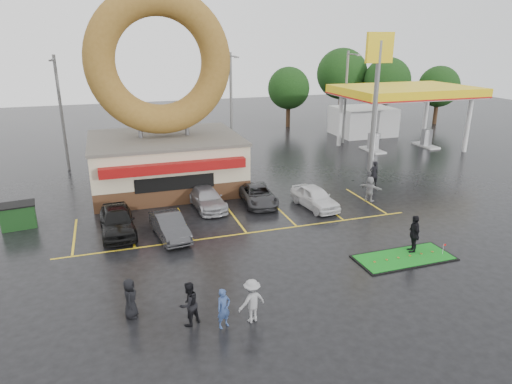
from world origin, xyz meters
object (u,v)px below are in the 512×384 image
object	(u,v)px
person_blue	(224,308)
streetlight_left	(61,111)
person_cameraman	(414,234)
putting_green	(404,258)
car_white	(315,197)
car_black	(117,221)
donut_shop	(164,126)
shell_sign	(377,77)
car_silver	(207,198)
dumpster	(18,216)
car_grey	(258,195)
gas_station	(386,106)
streetlight_right	(346,95)
car_dgrey	(170,226)
streetlight_mid	(231,102)

from	to	relation	value
person_blue	streetlight_left	bearing A→B (deg)	84.27
person_cameraman	putting_green	world-z (taller)	person_cameraman
car_white	car_black	bearing A→B (deg)	173.99
donut_shop	person_cameraman	bearing A→B (deg)	-54.65
shell_sign	streetlight_left	distance (m)	24.46
car_silver	dumpster	xyz separation A→B (m)	(-10.79, 0.30, 0.03)
donut_shop	car_white	bearing A→B (deg)	-40.53
car_white	streetlight_left	bearing A→B (deg)	130.04
streetlight_left	person_blue	xyz separation A→B (m)	(6.69, -24.40, -4.01)
car_black	car_grey	bearing A→B (deg)	11.46
dumpster	gas_station	bearing A→B (deg)	14.13
streetlight_right	putting_green	world-z (taller)	streetlight_right
car_dgrey	person_blue	distance (m)	8.75
car_black	person_cameraman	world-z (taller)	person_cameraman
putting_green	car_white	bearing A→B (deg)	98.38
gas_station	shell_sign	xyz separation A→B (m)	(-7.00, -8.94, 3.68)
streetlight_left	streetlight_mid	bearing A→B (deg)	4.09
shell_sign	car_grey	xyz separation A→B (m)	(-10.93, -4.28, -6.78)
streetlight_left	gas_station	bearing A→B (deg)	1.95
car_grey	dumpster	distance (m)	14.08
gas_station	dumpster	xyz separation A→B (m)	(-32.00, -12.64, -3.05)
car_black	car_white	size ratio (longest dim) A/B	1.11
car_grey	putting_green	world-z (taller)	car_grey
streetlight_left	putting_green	xyz separation A→B (m)	(16.42, -21.80, -4.74)
person_cameraman	car_grey	bearing A→B (deg)	-132.05
person_blue	dumpster	xyz separation A→B (m)	(-8.69, 12.78, -0.13)
car_silver	car_white	bearing A→B (deg)	-22.35
car_black	person_blue	world-z (taller)	person_blue
person_blue	car_grey	bearing A→B (deg)	45.14
streetlight_left	car_black	distance (m)	15.23
gas_station	person_cameraman	distance (m)	25.90
car_silver	gas_station	bearing A→B (deg)	27.00
donut_shop	car_white	size ratio (longest dim) A/B	3.37
streetlight_left	car_silver	xyz separation A→B (m)	(8.79, -11.92, -4.16)
shell_sign	car_white	xyz separation A→B (m)	(-7.73, -6.10, -6.70)
donut_shop	streetlight_mid	size ratio (longest dim) A/B	1.50
shell_sign	car_dgrey	xyz separation A→B (m)	(-17.06, -7.77, -6.73)
gas_station	putting_green	xyz separation A→B (m)	(-13.58, -22.82, -3.66)
shell_sign	car_silver	distance (m)	16.23
streetlight_mid	dumpster	distance (m)	20.79
dumpster	person_blue	bearing A→B (deg)	-63.20
car_dgrey	car_grey	bearing A→B (deg)	21.77
donut_shop	car_black	distance (m)	9.04
car_dgrey	dumpster	distance (m)	8.92
car_white	putting_green	distance (m)	7.89
streetlight_right	person_blue	bearing A→B (deg)	-126.18
car_black	car_silver	size ratio (longest dim) A/B	1.04
donut_shop	putting_green	distance (m)	18.13
car_black	dumpster	bearing A→B (deg)	150.97
gas_station	car_white	distance (m)	21.26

